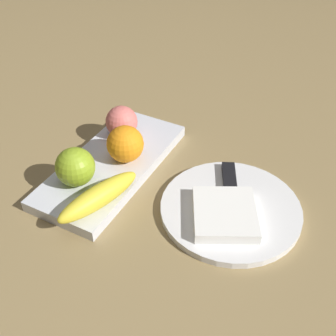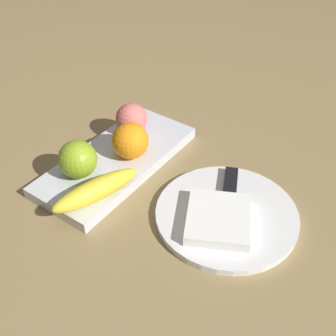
{
  "view_description": "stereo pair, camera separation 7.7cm",
  "coord_description": "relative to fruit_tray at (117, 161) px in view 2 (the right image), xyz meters",
  "views": [
    {
      "loc": [
        0.54,
        0.41,
        0.55
      ],
      "look_at": [
        0.01,
        0.13,
        0.05
      ],
      "focal_mm": 45.97,
      "sensor_mm": 36.0,
      "label": 1
    },
    {
      "loc": [
        0.49,
        0.47,
        0.55
      ],
      "look_at": [
        0.01,
        0.13,
        0.05
      ],
      "focal_mm": 45.97,
      "sensor_mm": 36.0,
      "label": 2
    }
  ],
  "objects": [
    {
      "name": "dinner_plate",
      "position": [
        -0.0,
        0.25,
        -0.0
      ],
      "size": [
        0.25,
        0.25,
        0.01
      ],
      "primitive_type": "cylinder",
      "color": "white",
      "rests_on": "ground_plane"
    },
    {
      "name": "fruit_tray",
      "position": [
        0.0,
        0.0,
        0.0
      ],
      "size": [
        0.34,
        0.15,
        0.02
      ],
      "primitive_type": "cube",
      "color": "silver",
      "rests_on": "ground_plane"
    },
    {
      "name": "apple",
      "position": [
        0.08,
        -0.02,
        0.05
      ],
      "size": [
        0.07,
        0.07,
        0.07
      ],
      "primitive_type": "sphere",
      "color": "#89A923",
      "rests_on": "fruit_tray"
    },
    {
      "name": "knife",
      "position": [
        -0.04,
        0.23,
        0.01
      ],
      "size": [
        0.17,
        0.1,
        0.01
      ],
      "rotation": [
        0.0,
        0.0,
        0.44
      ],
      "color": "silver",
      "rests_on": "dinner_plate"
    },
    {
      "name": "folded_napkin",
      "position": [
        0.03,
        0.25,
        0.01
      ],
      "size": [
        0.15,
        0.15,
        0.02
      ],
      "primitive_type": "cube",
      "rotation": [
        0.0,
        0.0,
        0.47
      ],
      "color": "white",
      "rests_on": "dinner_plate"
    },
    {
      "name": "ground_plane",
      "position": [
        -0.01,
        -0.01,
        -0.01
      ],
      "size": [
        2.4,
        2.4,
        0.0
      ],
      "primitive_type": "plane",
      "color": "olive"
    },
    {
      "name": "peach",
      "position": [
        -0.08,
        -0.03,
        0.04
      ],
      "size": [
        0.07,
        0.07,
        0.07
      ],
      "primitive_type": "sphere",
      "color": "#DC6B64",
      "rests_on": "fruit_tray"
    },
    {
      "name": "banana",
      "position": [
        0.11,
        0.05,
        0.03
      ],
      "size": [
        0.17,
        0.09,
        0.04
      ],
      "primitive_type": "ellipsoid",
      "rotation": [
        0.0,
        0.0,
        -0.29
      ],
      "color": "yellow",
      "rests_on": "fruit_tray"
    },
    {
      "name": "orange_near_apple",
      "position": [
        -0.02,
        0.02,
        0.05
      ],
      "size": [
        0.07,
        0.07,
        0.07
      ],
      "primitive_type": "sphere",
      "color": "orange",
      "rests_on": "fruit_tray"
    }
  ]
}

